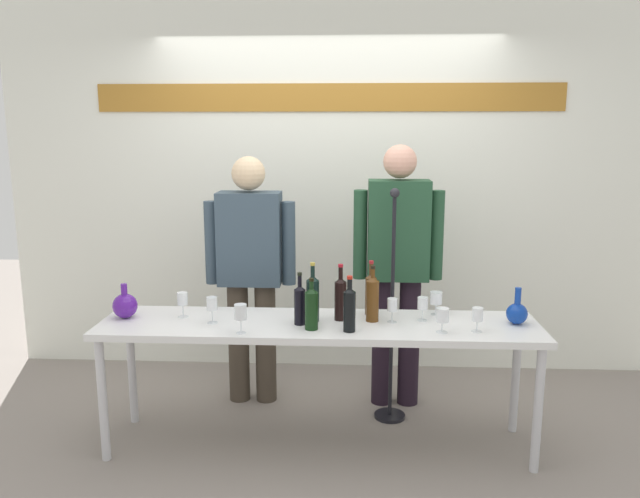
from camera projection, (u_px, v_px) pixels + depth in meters
ground_plane at (319, 444)px, 3.66m from camera, size 10.00×10.00×0.00m
back_wall at (328, 174)px, 4.66m from camera, size 4.87×0.11×3.00m
display_table at (319, 333)px, 3.53m from camera, size 2.50×0.56×0.75m
decanter_blue_left at (125, 305)px, 3.59m from camera, size 0.14×0.14×0.20m
decanter_blue_right at (517, 313)px, 3.48m from camera, size 0.12×0.12×0.21m
presenter_left at (250, 265)px, 4.09m from camera, size 0.60×0.22×1.67m
presenter_right at (398, 260)px, 4.04m from camera, size 0.58×0.22×1.74m
wine_bottle_0 at (340, 297)px, 3.54m from camera, size 0.07×0.07×0.33m
wine_bottle_1 at (300, 303)px, 3.46m from camera, size 0.06×0.06×0.30m
wine_bottle_2 at (311, 307)px, 3.38m from camera, size 0.07×0.07×0.29m
wine_bottle_3 at (373, 298)px, 3.52m from camera, size 0.07×0.07×0.32m
wine_bottle_4 at (313, 297)px, 3.52m from camera, size 0.07×0.07×0.34m
wine_bottle_5 at (349, 308)px, 3.34m from camera, size 0.07×0.07×0.31m
wine_bottle_6 at (371, 292)px, 3.65m from camera, size 0.07×0.07×0.32m
wine_glass_left_0 at (183, 300)px, 3.60m from camera, size 0.06×0.06×0.15m
wine_glass_left_1 at (212, 304)px, 3.49m from camera, size 0.06×0.06×0.15m
wine_glass_left_2 at (241, 312)px, 3.31m from camera, size 0.07×0.07×0.16m
wine_glass_right_0 at (392, 305)px, 3.50m from camera, size 0.06×0.06×0.14m
wine_glass_right_1 at (436, 298)px, 3.64m from camera, size 0.07×0.07×0.14m
wine_glass_right_2 at (442, 316)px, 3.33m from camera, size 0.07×0.07×0.14m
wine_glass_right_3 at (423, 304)px, 3.54m from camera, size 0.06×0.06×0.14m
wine_glass_right_4 at (477, 315)px, 3.34m from camera, size 0.06×0.06×0.13m
microphone_stand at (391, 345)px, 3.91m from camera, size 0.20×0.20×1.49m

